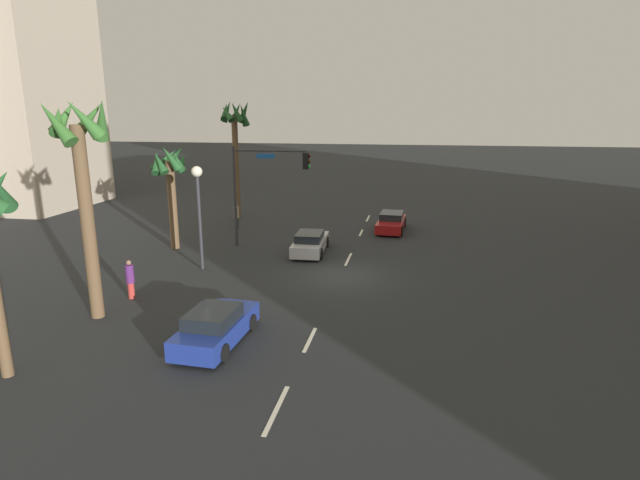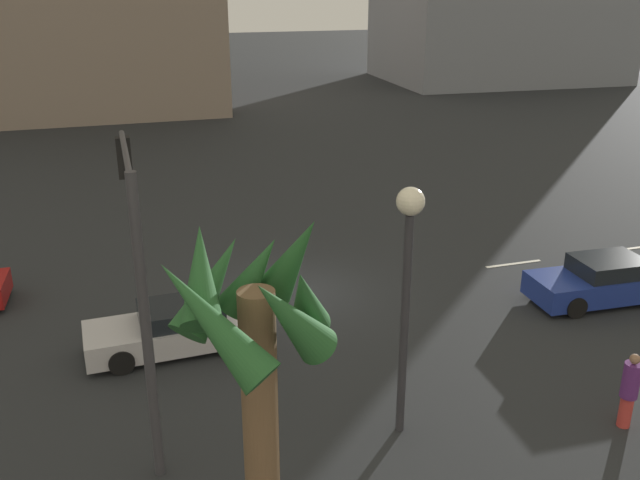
% 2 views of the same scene
% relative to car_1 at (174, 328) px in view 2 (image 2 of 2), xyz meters
% --- Properties ---
extents(ground_plane, '(220.00, 220.00, 0.00)m').
position_rel_car_1_xyz_m(ground_plane, '(-3.97, -2.43, -0.60)').
color(ground_plane, '#232628').
extents(lane_stripe_1, '(2.51, 0.14, 0.01)m').
position_rel_car_1_xyz_m(lane_stripe_1, '(-16.32, -2.43, -0.59)').
color(lane_stripe_1, silver).
rests_on(lane_stripe_1, ground_plane).
extents(lane_stripe_2, '(2.10, 0.14, 0.01)m').
position_rel_car_1_xyz_m(lane_stripe_2, '(-11.72, -2.43, -0.59)').
color(lane_stripe_2, silver).
rests_on(lane_stripe_2, ground_plane).
extents(lane_stripe_3, '(2.59, 0.14, 0.01)m').
position_rel_car_1_xyz_m(lane_stripe_3, '(-1.01, -2.43, -0.59)').
color(lane_stripe_3, silver).
rests_on(lane_stripe_3, ground_plane).
extents(car_1, '(4.48, 1.96, 1.27)m').
position_rel_car_1_xyz_m(car_1, '(0.00, 0.00, 0.00)').
color(car_1, '#B7B7BC').
rests_on(car_1, ground_plane).
extents(car_2, '(4.29, 2.00, 1.36)m').
position_rel_car_1_xyz_m(car_2, '(-12.62, 0.84, 0.03)').
color(car_2, navy).
rests_on(car_2, ground_plane).
extents(traffic_signal, '(0.32, 4.86, 6.16)m').
position_rel_car_1_xyz_m(traffic_signal, '(0.82, 3.28, 3.58)').
color(traffic_signal, '#38383D').
rests_on(traffic_signal, ground_plane).
extents(streetlamp, '(0.56, 0.56, 5.47)m').
position_rel_car_1_xyz_m(streetlamp, '(-4.27, 4.99, 3.29)').
color(streetlamp, '#2D2D33').
rests_on(streetlamp, ground_plane).
extents(pedestrian_0, '(0.52, 0.52, 1.77)m').
position_rel_car_1_xyz_m(pedestrian_0, '(-9.00, 6.33, 0.33)').
color(pedestrian_0, '#BF3833').
rests_on(pedestrian_0, ground_plane).
extents(palm_tree_1, '(2.72, 2.77, 6.34)m').
position_rel_car_1_xyz_m(palm_tree_1, '(-0.47, 8.40, 3.94)').
color(palm_tree_1, brown).
rests_on(palm_tree_1, ground_plane).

